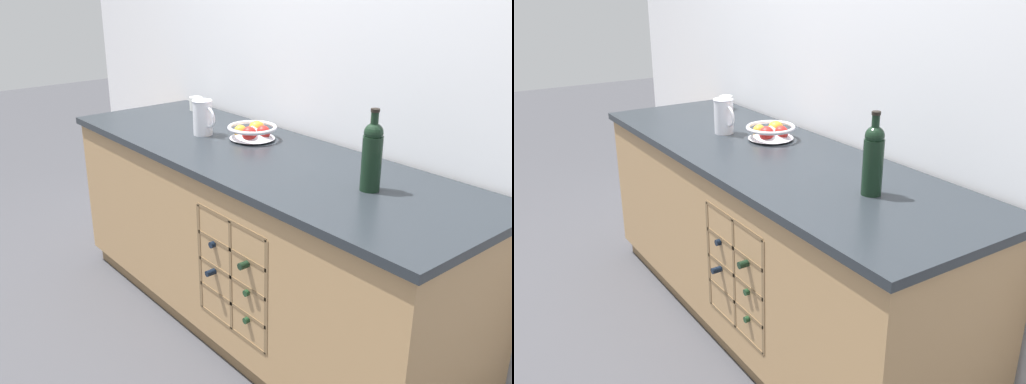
# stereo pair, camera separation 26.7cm
# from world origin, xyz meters

# --- Properties ---
(ground_plane) EXTENTS (14.00, 14.00, 0.00)m
(ground_plane) POSITION_xyz_m (0.00, 0.00, 0.00)
(ground_plane) COLOR #424247
(back_wall) EXTENTS (4.68, 0.06, 2.55)m
(back_wall) POSITION_xyz_m (0.00, 0.42, 1.27)
(back_wall) COLOR white
(back_wall) RESTS_ON ground_plane
(kitchen_island) EXTENTS (2.32, 0.76, 0.89)m
(kitchen_island) POSITION_xyz_m (0.00, -0.00, 0.45)
(kitchen_island) COLOR brown
(kitchen_island) RESTS_ON ground_plane
(fruit_bowl) EXTENTS (0.24, 0.24, 0.09)m
(fruit_bowl) POSITION_xyz_m (-0.17, 0.11, 0.94)
(fruit_bowl) COLOR silver
(fruit_bowl) RESTS_ON kitchen_island
(white_pitcher) EXTENTS (0.15, 0.10, 0.18)m
(white_pitcher) POSITION_xyz_m (-0.40, -0.02, 0.99)
(white_pitcher) COLOR white
(white_pitcher) RESTS_ON kitchen_island
(ceramic_mug) EXTENTS (0.11, 0.08, 0.08)m
(ceramic_mug) POSITION_xyz_m (-0.88, 0.26, 0.93)
(ceramic_mug) COLOR white
(ceramic_mug) RESTS_ON kitchen_island
(standing_wine_bottle) EXTENTS (0.08, 0.08, 0.31)m
(standing_wine_bottle) POSITION_xyz_m (0.65, 0.02, 1.03)
(standing_wine_bottle) COLOR black
(standing_wine_bottle) RESTS_ON kitchen_island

